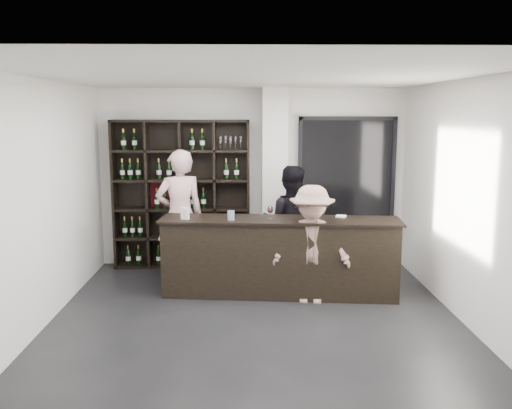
{
  "coord_description": "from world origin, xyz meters",
  "views": [
    {
      "loc": [
        -0.13,
        -6.13,
        2.48
      ],
      "look_at": [
        0.02,
        1.1,
        1.28
      ],
      "focal_mm": 38.0,
      "sensor_mm": 36.0,
      "label": 1
    }
  ],
  "objects_px": {
    "wine_shelf": "(182,194)",
    "taster_pink": "(180,215)",
    "taster_black": "(290,223)",
    "tasting_counter": "(280,257)",
    "customer": "(311,245)"
  },
  "relations": [
    {
      "from": "taster_pink",
      "to": "taster_black",
      "type": "bearing_deg",
      "value": 159.21
    },
    {
      "from": "wine_shelf",
      "to": "taster_black",
      "type": "bearing_deg",
      "value": -22.79
    },
    {
      "from": "tasting_counter",
      "to": "taster_black",
      "type": "xyz_separation_m",
      "value": [
        0.2,
        0.75,
        0.33
      ]
    },
    {
      "from": "taster_pink",
      "to": "customer",
      "type": "distance_m",
      "value": 2.14
    },
    {
      "from": "taster_pink",
      "to": "taster_black",
      "type": "height_order",
      "value": "taster_pink"
    },
    {
      "from": "taster_pink",
      "to": "wine_shelf",
      "type": "bearing_deg",
      "value": -106.79
    },
    {
      "from": "wine_shelf",
      "to": "customer",
      "type": "relative_size",
      "value": 1.52
    },
    {
      "from": "wine_shelf",
      "to": "taster_pink",
      "type": "relative_size",
      "value": 1.22
    },
    {
      "from": "tasting_counter",
      "to": "customer",
      "type": "bearing_deg",
      "value": -32.45
    },
    {
      "from": "tasting_counter",
      "to": "customer",
      "type": "xyz_separation_m",
      "value": [
        0.4,
        -0.31,
        0.25
      ]
    },
    {
      "from": "tasting_counter",
      "to": "taster_black",
      "type": "distance_m",
      "value": 0.84
    },
    {
      "from": "taster_black",
      "to": "customer",
      "type": "xyz_separation_m",
      "value": [
        0.2,
        -1.06,
        -0.08
      ]
    },
    {
      "from": "tasting_counter",
      "to": "taster_pink",
      "type": "relative_size",
      "value": 1.66
    },
    {
      "from": "wine_shelf",
      "to": "taster_pink",
      "type": "height_order",
      "value": "wine_shelf"
    },
    {
      "from": "wine_shelf",
      "to": "taster_black",
      "type": "distance_m",
      "value": 1.88
    }
  ]
}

